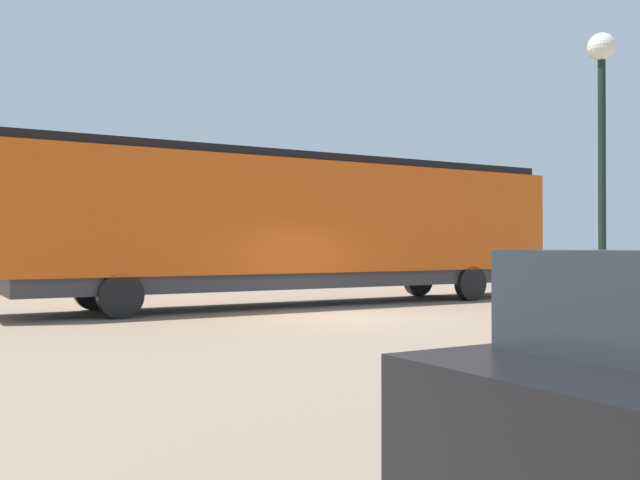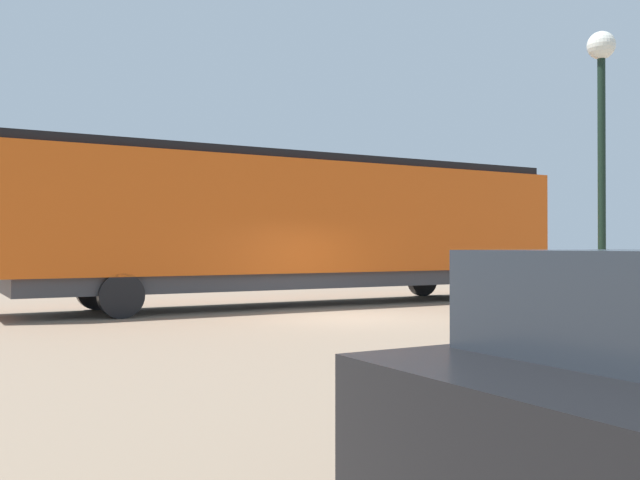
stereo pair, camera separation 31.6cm
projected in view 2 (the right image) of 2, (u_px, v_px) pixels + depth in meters
name	position (u px, v px, depth m)	size (l,w,h in m)	color
ground_plane	(348.00, 318.00, 17.22)	(120.00, 120.00, 0.00)	#84705B
locomotive	(317.00, 223.00, 21.33)	(2.97, 17.44, 4.39)	#D15114
lamp_post	(601.00, 108.00, 14.78)	(0.58, 0.58, 6.22)	black
platform_fence	(618.00, 289.00, 17.39)	(0.05, 8.14, 1.04)	black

